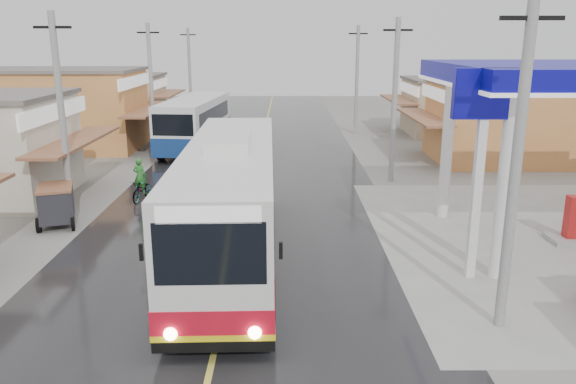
% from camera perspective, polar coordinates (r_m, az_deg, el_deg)
% --- Properties ---
extents(ground, '(120.00, 120.00, 0.00)m').
position_cam_1_polar(ground, '(14.56, -6.90, -13.40)').
color(ground, slate).
rests_on(ground, ground).
extents(road, '(12.00, 90.00, 0.02)m').
position_cam_1_polar(road, '(28.60, -3.55, 1.13)').
color(road, black).
rests_on(road, ground).
extents(centre_line, '(0.15, 90.00, 0.01)m').
position_cam_1_polar(centre_line, '(28.59, -3.55, 1.15)').
color(centre_line, '#D8CC4C').
rests_on(centre_line, road).
extents(shopfronts_left, '(11.00, 44.00, 5.20)m').
position_cam_1_polar(shopfronts_left, '(34.71, -25.23, 2.18)').
color(shopfronts_left, tan).
rests_on(shopfronts_left, ground).
extents(shopfronts_right, '(11.00, 44.00, 4.80)m').
position_cam_1_polar(shopfronts_right, '(28.92, 27.25, -0.42)').
color(shopfronts_right, beige).
rests_on(shopfronts_right, ground).
extents(utility_poles_left, '(1.60, 50.00, 8.00)m').
position_cam_1_polar(utility_poles_left, '(30.76, -16.58, 1.50)').
color(utility_poles_left, gray).
rests_on(utility_poles_left, ground).
extents(utility_poles_right, '(1.60, 36.00, 8.00)m').
position_cam_1_polar(utility_poles_right, '(29.05, 10.37, 1.11)').
color(utility_poles_right, gray).
rests_on(utility_poles_right, ground).
extents(coach_bus, '(3.23, 13.07, 4.06)m').
position_cam_1_polar(coach_bus, '(18.19, -5.79, -0.80)').
color(coach_bus, silver).
rests_on(coach_bus, road).
extents(second_bus, '(3.62, 10.20, 3.32)m').
position_cam_1_polar(second_bus, '(37.04, -9.43, 6.98)').
color(second_bus, silver).
rests_on(second_bus, road).
extents(cyclist, '(0.94, 1.90, 1.96)m').
position_cam_1_polar(cyclist, '(25.77, -14.66, 0.53)').
color(cyclist, black).
rests_on(cyclist, ground).
extents(tricycle_near, '(1.92, 2.21, 1.57)m').
position_cam_1_polar(tricycle_near, '(23.26, -22.51, -1.06)').
color(tricycle_near, '#26262D').
rests_on(tricycle_near, ground).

